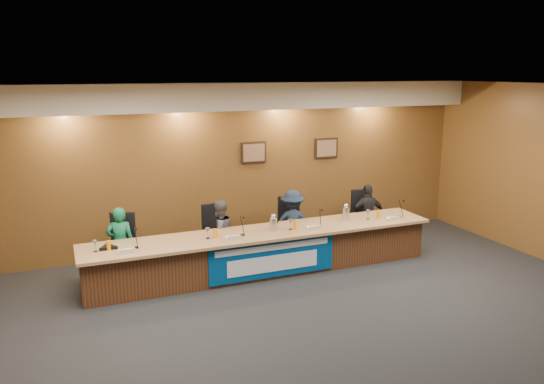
% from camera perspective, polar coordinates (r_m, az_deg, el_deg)
% --- Properties ---
extents(floor, '(10.00, 10.00, 0.00)m').
position_cam_1_polar(floor, '(7.34, 6.21, -14.89)').
color(floor, black).
rests_on(floor, ground).
extents(ceiling, '(10.00, 8.00, 0.04)m').
position_cam_1_polar(ceiling, '(6.50, 6.90, 10.95)').
color(ceiling, silver).
rests_on(ceiling, wall_back).
extents(wall_back, '(10.00, 0.04, 3.20)m').
position_cam_1_polar(wall_back, '(10.34, -4.12, 2.78)').
color(wall_back, brown).
rests_on(wall_back, floor).
extents(soffit, '(10.00, 0.50, 0.50)m').
position_cam_1_polar(soffit, '(9.95, -3.79, 10.22)').
color(soffit, beige).
rests_on(soffit, wall_back).
extents(dais_body, '(6.00, 0.80, 0.70)m').
position_cam_1_polar(dais_body, '(9.20, -0.87, -6.54)').
color(dais_body, '#4A2915').
rests_on(dais_body, floor).
extents(dais_top, '(6.10, 0.95, 0.05)m').
position_cam_1_polar(dais_top, '(9.04, -0.76, -4.39)').
color(dais_top, '#A0754B').
rests_on(dais_top, dais_body).
extents(banner, '(2.20, 0.02, 0.65)m').
position_cam_1_polar(banner, '(8.82, 0.12, -7.18)').
color(banner, navy).
rests_on(banner, dais_body).
extents(banner_text_upper, '(2.00, 0.01, 0.10)m').
position_cam_1_polar(banner_text_upper, '(8.75, 0.15, -5.98)').
color(banner_text_upper, silver).
rests_on(banner_text_upper, banner).
extents(banner_text_lower, '(1.60, 0.01, 0.28)m').
position_cam_1_polar(banner_text_lower, '(8.84, 0.15, -7.70)').
color(banner_text_lower, silver).
rests_on(banner_text_lower, banner).
extents(wall_photo_left, '(0.52, 0.04, 0.42)m').
position_cam_1_polar(wall_photo_left, '(10.40, -1.99, 4.27)').
color(wall_photo_left, black).
rests_on(wall_photo_left, wall_back).
extents(wall_photo_right, '(0.52, 0.04, 0.42)m').
position_cam_1_polar(wall_photo_right, '(11.05, 5.85, 4.72)').
color(wall_photo_right, black).
rests_on(wall_photo_right, wall_back).
extents(panelist_a, '(0.51, 0.39, 1.25)m').
position_cam_1_polar(panelist_a, '(9.14, -15.98, -5.36)').
color(panelist_a, '#11623F').
rests_on(panelist_a, floor).
extents(panelist_b, '(0.70, 0.61, 1.20)m').
position_cam_1_polar(panelist_b, '(9.46, -5.67, -4.46)').
color(panelist_b, '#4E4D53').
rests_on(panelist_b, floor).
extents(panelist_c, '(0.92, 0.69, 1.26)m').
position_cam_1_polar(panelist_c, '(9.92, 2.23, -3.38)').
color(panelist_c, '#131F32').
rests_on(panelist_c, floor).
extents(panelist_d, '(0.76, 0.40, 1.23)m').
position_cam_1_polar(panelist_d, '(10.68, 10.26, -2.47)').
color(panelist_d, black).
rests_on(panelist_d, floor).
extents(office_chair_a, '(0.63, 0.63, 0.08)m').
position_cam_1_polar(office_chair_a, '(9.28, -16.00, -6.02)').
color(office_chair_a, black).
rests_on(office_chair_a, floor).
extents(office_chair_b, '(0.54, 0.54, 0.08)m').
position_cam_1_polar(office_chair_b, '(9.58, -5.82, -4.97)').
color(office_chair_b, black).
rests_on(office_chair_b, floor).
extents(office_chair_c, '(0.59, 0.59, 0.08)m').
position_cam_1_polar(office_chair_c, '(10.05, 1.98, -4.06)').
color(office_chair_c, black).
rests_on(office_chair_c, floor).
extents(office_chair_d, '(0.54, 0.54, 0.08)m').
position_cam_1_polar(office_chair_d, '(10.80, 9.94, -3.04)').
color(office_chair_d, black).
rests_on(office_chair_d, floor).
extents(nameplate_a, '(0.24, 0.08, 0.10)m').
position_cam_1_polar(nameplate_a, '(8.24, -15.31, -6.09)').
color(nameplate_a, white).
rests_on(nameplate_a, dais_top).
extents(microphone_a, '(0.07, 0.07, 0.02)m').
position_cam_1_polar(microphone_a, '(8.46, -14.38, -5.79)').
color(microphone_a, black).
rests_on(microphone_a, dais_top).
extents(juice_glass_a, '(0.06, 0.06, 0.15)m').
position_cam_1_polar(juice_glass_a, '(8.45, -17.16, -5.51)').
color(juice_glass_a, '#FF8C00').
rests_on(juice_glass_a, dais_top).
extents(water_glass_a, '(0.08, 0.08, 0.18)m').
position_cam_1_polar(water_glass_a, '(8.43, -18.48, -5.55)').
color(water_glass_a, silver).
rests_on(water_glass_a, dais_top).
extents(nameplate_b, '(0.24, 0.08, 0.10)m').
position_cam_1_polar(nameplate_b, '(8.59, -4.11, -4.86)').
color(nameplate_b, white).
rests_on(nameplate_b, dais_top).
extents(microphone_b, '(0.07, 0.07, 0.02)m').
position_cam_1_polar(microphone_b, '(8.82, -3.26, -4.62)').
color(microphone_b, black).
rests_on(microphone_b, dais_top).
extents(juice_glass_b, '(0.06, 0.06, 0.15)m').
position_cam_1_polar(juice_glass_b, '(8.71, -6.12, -4.43)').
color(juice_glass_b, '#FF8C00').
rests_on(juice_glass_b, dais_top).
extents(water_glass_b, '(0.08, 0.08, 0.18)m').
position_cam_1_polar(water_glass_b, '(8.68, -6.94, -4.43)').
color(water_glass_b, silver).
rests_on(water_glass_b, dais_top).
extents(nameplate_c, '(0.24, 0.08, 0.10)m').
position_cam_1_polar(nameplate_c, '(9.14, 4.64, -3.77)').
color(nameplate_c, white).
rests_on(nameplate_c, dais_top).
extents(microphone_c, '(0.07, 0.07, 0.02)m').
position_cam_1_polar(microphone_c, '(9.30, 5.08, -3.72)').
color(microphone_c, black).
rests_on(microphone_c, dais_top).
extents(juice_glass_c, '(0.06, 0.06, 0.15)m').
position_cam_1_polar(juice_glass_c, '(9.12, 2.47, -3.58)').
color(juice_glass_c, '#FF8C00').
rests_on(juice_glass_c, dais_top).
extents(water_glass_c, '(0.08, 0.08, 0.18)m').
position_cam_1_polar(water_glass_c, '(9.10, 2.00, -3.51)').
color(water_glass_c, silver).
rests_on(water_glass_c, dais_top).
extents(nameplate_d, '(0.24, 0.08, 0.10)m').
position_cam_1_polar(nameplate_d, '(9.92, 13.05, -2.73)').
color(nameplate_d, white).
rests_on(nameplate_d, dais_top).
extents(microphone_d, '(0.07, 0.07, 0.02)m').
position_cam_1_polar(microphone_d, '(10.17, 13.55, -2.57)').
color(microphone_d, black).
rests_on(microphone_d, dais_top).
extents(juice_glass_d, '(0.06, 0.06, 0.15)m').
position_cam_1_polar(juice_glass_d, '(9.93, 11.37, -2.45)').
color(juice_glass_d, '#FF8C00').
rests_on(juice_glass_d, dais_top).
extents(water_glass_d, '(0.08, 0.08, 0.18)m').
position_cam_1_polar(water_glass_d, '(9.87, 10.29, -2.41)').
color(water_glass_d, silver).
rests_on(water_glass_d, dais_top).
extents(carafe_mid, '(0.13, 0.13, 0.22)m').
position_cam_1_polar(carafe_mid, '(9.05, 0.11, -3.47)').
color(carafe_mid, silver).
rests_on(carafe_mid, dais_top).
extents(carafe_right, '(0.13, 0.13, 0.24)m').
position_cam_1_polar(carafe_right, '(9.75, 7.93, -2.32)').
color(carafe_right, silver).
rests_on(carafe_right, dais_top).
extents(speakerphone, '(0.32, 0.32, 0.05)m').
position_cam_1_polar(speakerphone, '(8.53, -17.22, -5.69)').
color(speakerphone, black).
rests_on(speakerphone, dais_top).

